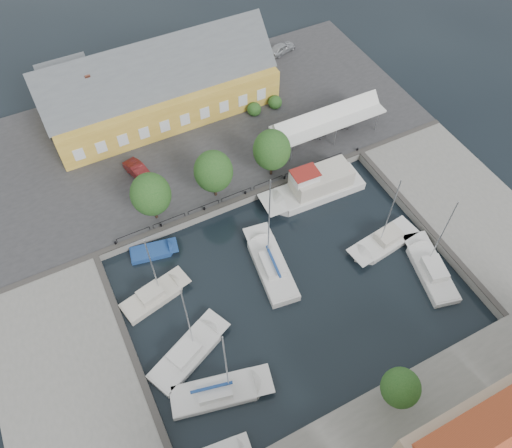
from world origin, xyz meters
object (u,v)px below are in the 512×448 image
Objects in this scene: launch_nw at (153,252)px; car_red at (139,172)px; east_boat_c at (430,271)px; west_boat_c at (188,354)px; tent_canopy at (328,119)px; warehouse at (155,88)px; car_silver at (282,48)px; center_sailboat at (271,266)px; west_boat_b at (154,297)px; trawler at (316,187)px; east_boat_b at (384,242)px; west_boat_d at (219,392)px.

car_red is at bearing 77.52° from launch_nw.
car_red is 33.48m from east_boat_c.
launch_nw is at bearing 85.17° from west_boat_c.
west_boat_c is (-25.82, -18.04, -3.42)m from tent_canopy.
warehouse reaches higher than car_silver.
west_boat_c is at bearing -156.71° from center_sailboat.
east_boat_c is at bearing -65.14° from warehouse.
west_boat_b is at bearing -108.65° from launch_nw.
west_boat_b is at bearing -111.72° from warehouse.
west_boat_b reaches higher than trawler.
tent_canopy is (16.60, -13.86, -0.74)m from warehouse.
tent_canopy reaches higher than car_red.
warehouse is at bearing 118.59° from trawler.
car_silver is at bearing 69.88° from trawler.
west_boat_c is (-11.12, -4.79, -0.10)m from center_sailboat.
launch_nw is (-22.27, 10.05, -0.17)m from east_boat_b.
west_boat_b reaches higher than launch_nw.
car_red reaches higher than car_silver.
car_silver is 0.43× the size of west_boat_b.
trawler is at bearing 35.58° from center_sailboat.
center_sailboat is at bearing 42.63° from west_boat_d.
east_boat_c is 2.09× the size of launch_nw.
car_red is 0.46× the size of west_boat_b.
tent_canopy is at bearing 88.83° from east_boat_c.
west_boat_c is (-25.39, 2.99, 0.00)m from east_boat_c.
west_boat_d reaches higher than launch_nw.
east_boat_b is at bearing -24.28° from launch_nw.
car_red is 0.39× the size of west_boat_c.
warehouse is 2.30× the size of trawler.
warehouse is 6.70× the size of car_silver.
east_boat_c is 27.93m from west_boat_b.
trawler is at bearing 39.43° from west_boat_d.
west_boat_c reaches higher than east_boat_c.
east_boat_c is (16.17, -34.89, -4.17)m from warehouse.
east_boat_b reaches higher than west_boat_b.
west_boat_d is (-28.22, -40.18, -1.46)m from car_silver.
tent_canopy reaches higher than launch_nw.
tent_canopy is 1.21× the size of west_boat_c.
west_boat_b is at bearing -121.00° from car_red.
launch_nw is at bearing -118.86° from car_red.
west_boat_b reaches higher than car_silver.
west_boat_c is at bearing -145.06° from tent_canopy.
car_silver is 38.92m from east_boat_c.
trawler is (-8.90, -24.29, -0.71)m from car_silver.
warehouse reaches higher than east_boat_c.
center_sailboat is 1.06× the size of trawler.
car_silver is 46.20m from west_boat_c.
car_red is (-26.06, -13.64, 0.02)m from car_silver.
west_boat_b is 0.85× the size of west_boat_c.
trawler is (9.26, 6.63, 0.65)m from center_sailboat.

